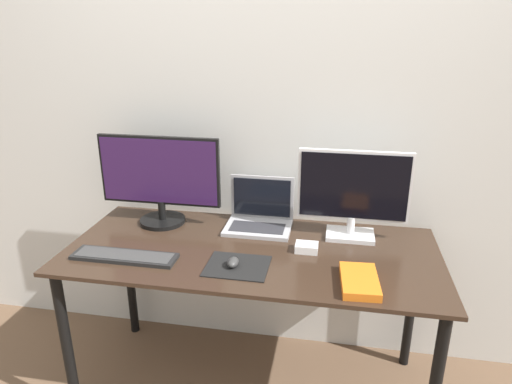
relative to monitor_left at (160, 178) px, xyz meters
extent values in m
cube|color=silver|center=(0.49, 0.22, 0.26)|extent=(7.00, 0.05, 2.50)
cube|color=#332319|center=(0.49, -0.20, -0.24)|extent=(1.62, 0.73, 0.02)
cylinder|color=black|center=(-0.27, -0.51, -0.62)|extent=(0.05, 0.05, 0.74)
cylinder|color=black|center=(-0.27, 0.11, -0.62)|extent=(0.05, 0.05, 0.74)
cylinder|color=black|center=(1.25, 0.11, -0.62)|extent=(0.05, 0.05, 0.74)
cylinder|color=black|center=(0.00, 0.00, -0.22)|extent=(0.22, 0.22, 0.02)
cylinder|color=black|center=(0.00, 0.00, -0.16)|extent=(0.04, 0.04, 0.09)
cube|color=black|center=(0.00, 0.00, 0.04)|extent=(0.59, 0.02, 0.34)
cube|color=#331947|center=(0.00, -0.01, 0.04)|extent=(0.57, 0.01, 0.31)
cube|color=silver|center=(0.91, 0.00, -0.22)|extent=(0.22, 0.15, 0.02)
cylinder|color=silver|center=(0.91, 0.00, -0.17)|extent=(0.04, 0.04, 0.08)
cube|color=silver|center=(0.91, 0.00, 0.02)|extent=(0.50, 0.02, 0.32)
cube|color=black|center=(0.91, -0.01, 0.02)|extent=(0.47, 0.01, 0.30)
cube|color=#ADADB2|center=(0.48, 0.00, -0.22)|extent=(0.31, 0.22, 0.02)
cube|color=#2D2D33|center=(0.48, -0.02, -0.21)|extent=(0.26, 0.12, 0.00)
cube|color=#ADADB2|center=(0.48, 0.11, -0.10)|extent=(0.31, 0.01, 0.22)
cube|color=black|center=(0.48, 0.10, -0.10)|extent=(0.28, 0.00, 0.19)
cube|color=black|center=(-0.02, -0.39, -0.22)|extent=(0.45, 0.12, 0.02)
cube|color=#383838|center=(-0.02, -0.39, -0.21)|extent=(0.41, 0.09, 0.00)
cube|color=black|center=(0.46, -0.37, -0.23)|extent=(0.25, 0.21, 0.00)
ellipsoid|color=#333333|center=(0.45, -0.38, -0.21)|extent=(0.04, 0.07, 0.04)
cube|color=orange|center=(0.95, -0.42, -0.21)|extent=(0.15, 0.24, 0.03)
cube|color=white|center=(0.95, -0.42, -0.21)|extent=(0.15, 0.24, 0.03)
cube|color=white|center=(0.73, -0.18, -0.21)|extent=(0.10, 0.07, 0.03)
camera|label=1|loc=(0.83, -1.96, 0.69)|focal=32.00mm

